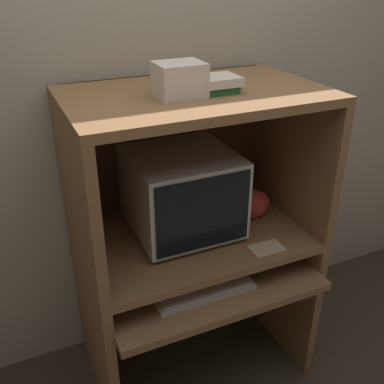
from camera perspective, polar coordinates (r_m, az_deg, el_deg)
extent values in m
cube|color=#B2A893|center=(2.14, -4.06, 11.72)|extent=(6.00, 0.06, 2.60)
cube|color=brown|center=(2.20, -11.97, -18.19)|extent=(0.04, 0.65, 0.64)
cube|color=brown|center=(2.50, 10.69, -11.67)|extent=(0.04, 0.65, 0.64)
cube|color=brown|center=(1.96, 3.04, -12.44)|extent=(0.93, 0.36, 0.04)
cube|color=brown|center=(1.95, -13.09, -10.03)|extent=(0.04, 0.65, 0.14)
cube|color=brown|center=(2.28, 11.53, -3.94)|extent=(0.04, 0.65, 0.14)
cube|color=brown|center=(2.03, 0.27, -5.65)|extent=(0.93, 0.65, 0.04)
cube|color=brown|center=(1.74, -14.43, 0.37)|extent=(0.04, 0.65, 0.64)
cube|color=brown|center=(2.10, 12.52, 5.30)|extent=(0.04, 0.65, 0.64)
cube|color=brown|center=(1.77, 0.32, 12.20)|extent=(0.93, 0.65, 0.04)
cube|color=#48321E|center=(2.14, -3.21, 6.27)|extent=(0.93, 0.01, 0.64)
cylinder|color=beige|center=(2.05, -1.29, -4.41)|extent=(0.25, 0.25, 0.02)
cube|color=beige|center=(1.96, -1.34, 0.17)|extent=(0.44, 0.44, 0.35)
cube|color=black|center=(1.78, 1.47, -2.82)|extent=(0.41, 0.01, 0.31)
cube|color=beige|center=(1.91, 1.51, -12.47)|extent=(0.43, 0.14, 0.02)
cube|color=silver|center=(1.90, 1.52, -12.17)|extent=(0.39, 0.11, 0.01)
ellipsoid|color=#28282B|center=(2.03, 8.23, -9.95)|extent=(0.06, 0.04, 0.03)
ellipsoid|color=#BC382D|center=(2.13, 7.65, -1.56)|extent=(0.17, 0.13, 0.14)
cube|color=#236638|center=(1.73, 2.75, 12.92)|extent=(0.17, 0.11, 0.03)
cube|color=beige|center=(1.73, 3.20, 13.96)|extent=(0.16, 0.14, 0.03)
cube|color=#CCB28C|center=(1.95, 9.48, -7.03)|extent=(0.14, 0.09, 0.00)
cube|color=beige|center=(1.67, -1.60, 14.10)|extent=(0.17, 0.15, 0.12)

